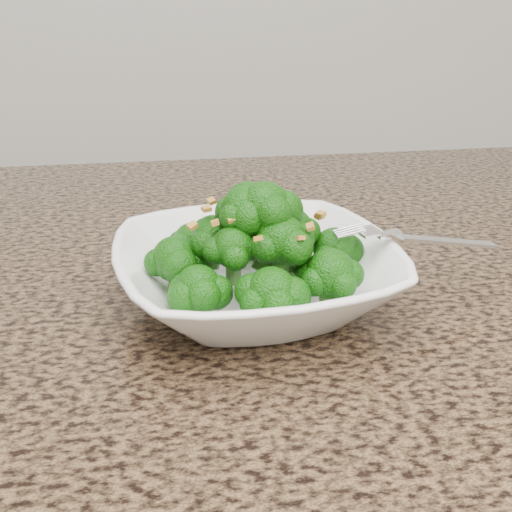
{
  "coord_description": "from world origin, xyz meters",
  "views": [
    {
      "loc": [
        0.04,
        -0.24,
        1.17
      ],
      "look_at": [
        0.12,
        0.28,
        0.95
      ],
      "focal_mm": 45.0,
      "sensor_mm": 36.0,
      "label": 1
    }
  ],
  "objects": [
    {
      "name": "garlic_topping",
      "position": [
        0.12,
        0.28,
        1.04
      ],
      "size": [
        0.13,
        0.13,
        0.01
      ],
      "primitive_type": null,
      "color": "#C3872F",
      "rests_on": "broccoli_pile"
    },
    {
      "name": "broccoli_pile",
      "position": [
        0.12,
        0.28,
        1.0
      ],
      "size": [
        0.22,
        0.22,
        0.08
      ],
      "primitive_type": null,
      "color": "#145B0A",
      "rests_on": "bowl"
    },
    {
      "name": "granite_counter",
      "position": [
        0.0,
        0.3,
        0.89
      ],
      "size": [
        1.64,
        1.04,
        0.03
      ],
      "primitive_type": "cube",
      "color": "brown",
      "rests_on": "cabinet"
    },
    {
      "name": "bowl",
      "position": [
        0.12,
        0.28,
        0.93
      ],
      "size": [
        0.28,
        0.28,
        0.06
      ],
      "primitive_type": "imported",
      "rotation": [
        0.0,
        0.0,
        0.12
      ],
      "color": "white",
      "rests_on": "granite_counter"
    },
    {
      "name": "fork",
      "position": [
        0.24,
        0.27,
        0.97
      ],
      "size": [
        0.18,
        0.06,
        0.01
      ],
      "primitive_type": null,
      "rotation": [
        0.0,
        0.0,
        0.2
      ],
      "color": "silver",
      "rests_on": "bowl"
    }
  ]
}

